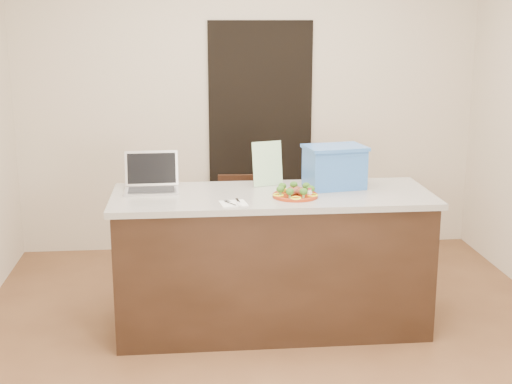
{
  "coord_description": "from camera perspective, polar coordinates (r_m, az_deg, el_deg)",
  "views": [
    {
      "loc": [
        -0.53,
        -4.17,
        2.02
      ],
      "look_at": [
        -0.11,
        0.2,
        0.94
      ],
      "focal_mm": 50.0,
      "sensor_mm": 36.0,
      "label": 1
    }
  ],
  "objects": [
    {
      "name": "yogurt_bottle",
      "position": [
        4.46,
        4.31,
        -0.18
      ],
      "size": [
        0.03,
        0.03,
        0.07
      ],
      "rotation": [
        0.0,
        0.0,
        -0.18
      ],
      "color": "beige",
      "rests_on": "island"
    },
    {
      "name": "laptop",
      "position": [
        4.71,
        -8.36,
        0.97
      ],
      "size": [
        0.35,
        0.28,
        0.25
      ],
      "rotation": [
        0.0,
        0.0,
        0.03
      ],
      "color": "#BDBCC2",
      "rests_on": "island"
    },
    {
      "name": "knife",
      "position": [
        4.31,
        -1.41,
        -0.88
      ],
      "size": [
        0.02,
        0.18,
        0.01
      ],
      "rotation": [
        0.0,
        0.0,
        0.1
      ],
      "color": "silver",
      "rests_on": "napkin"
    },
    {
      "name": "chair",
      "position": [
        5.53,
        -1.07,
        -2.45
      ],
      "size": [
        0.39,
        0.39,
        0.83
      ],
      "rotation": [
        0.0,
        0.0,
        -0.06
      ],
      "color": "#32190F",
      "rests_on": "ground"
    },
    {
      "name": "island",
      "position": [
        4.72,
        1.29,
        -5.52
      ],
      "size": [
        2.06,
        0.76,
        0.92
      ],
      "color": "black",
      "rests_on": "ground"
    },
    {
      "name": "doorway",
      "position": [
        6.26,
        0.35,
        4.41
      ],
      "size": [
        0.9,
        0.02,
        2.0
      ],
      "primitive_type": "cube",
      "color": "black",
      "rests_on": "ground"
    },
    {
      "name": "fork",
      "position": [
        4.33,
        -2.09,
        -0.83
      ],
      "size": [
        0.07,
        0.14,
        0.0
      ],
      "rotation": [
        0.0,
        0.0,
        0.56
      ],
      "color": "#B0B0B4",
      "rests_on": "napkin"
    },
    {
      "name": "blue_box",
      "position": [
        4.74,
        6.3,
        2.04
      ],
      "size": [
        0.43,
        0.34,
        0.28
      ],
      "rotation": [
        0.0,
        0.0,
        0.18
      ],
      "color": "#3266B4",
      "rests_on": "island"
    },
    {
      "name": "napkin",
      "position": [
        4.32,
        -1.82,
        -0.92
      ],
      "size": [
        0.18,
        0.18,
        0.01
      ],
      "primitive_type": "cube",
      "rotation": [
        0.0,
        0.0,
        0.15
      ],
      "color": "silver",
      "rests_on": "island"
    },
    {
      "name": "pepper_rings",
      "position": [
        4.49,
        3.16,
        -0.13
      ],
      "size": [
        0.28,
        0.28,
        0.01
      ],
      "color": "#F3FA1A",
      "rests_on": "plate"
    },
    {
      "name": "room_shell",
      "position": [
        4.22,
        1.78,
        8.33
      ],
      "size": [
        4.0,
        4.0,
        4.0
      ],
      "color": "white",
      "rests_on": "ground"
    },
    {
      "name": "leaflet",
      "position": [
        4.77,
        0.92,
        2.28
      ],
      "size": [
        0.21,
        0.1,
        0.3
      ],
      "primitive_type": "cube",
      "rotation": [
        -0.14,
        0.0,
        0.28
      ],
      "color": "white",
      "rests_on": "island"
    },
    {
      "name": "meatballs",
      "position": [
        4.49,
        3.14,
        0.09
      ],
      "size": [
        0.12,
        0.1,
        0.04
      ],
      "color": "brown",
      "rests_on": "plate"
    },
    {
      "name": "plate",
      "position": [
        4.5,
        3.15,
        -0.26
      ],
      "size": [
        0.29,
        0.29,
        0.02
      ],
      "rotation": [
        0.0,
        0.0,
        0.08
      ],
      "color": "maroon",
      "rests_on": "island"
    },
    {
      "name": "ground",
      "position": [
        4.66,
        1.63,
        -11.9
      ],
      "size": [
        4.0,
        4.0,
        0.0
      ],
      "primitive_type": "plane",
      "color": "brown",
      "rests_on": "ground"
    },
    {
      "name": "broccoli",
      "position": [
        4.49,
        3.16,
        0.3
      ],
      "size": [
        0.24,
        0.24,
        0.04
      ],
      "color": "#234C14",
      "rests_on": "plate"
    }
  ]
}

